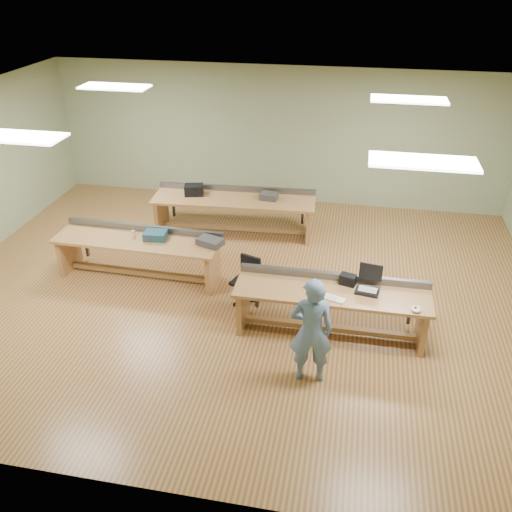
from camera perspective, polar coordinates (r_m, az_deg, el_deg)
name	(u,v)px	position (r m, az deg, el deg)	size (l,w,h in m)	color
floor	(238,290)	(9.23, -1.86, -3.63)	(10.00, 10.00, 0.00)	#A4723E
ceiling	(235,114)	(8.00, -2.21, 14.71)	(10.00, 10.00, 0.00)	silver
wall_back	(277,136)	(12.19, 2.21, 12.53)	(10.00, 0.04, 3.00)	gray
wall_front	(143,384)	(5.29, -11.83, -13.08)	(10.00, 0.04, 3.00)	gray
fluor_panels	(235,116)	(8.01, -2.21, 14.50)	(6.20, 3.50, 0.03)	white
workbench_front	(331,301)	(8.03, 7.93, -4.72)	(2.83, 0.76, 0.86)	#AA7D47
workbench_mid	(139,248)	(9.56, -12.23, 0.79)	(2.89, 0.84, 0.86)	#AA7D47
workbench_back	(234,206)	(10.93, -2.32, 5.25)	(3.27, 1.04, 0.86)	#AA7D47
person	(311,331)	(7.05, 5.83, -7.83)	(0.57, 0.37, 1.55)	slate
laptop_base	(367,291)	(7.96, 11.66, -3.61)	(0.33, 0.27, 0.04)	black
laptop_screen	(371,272)	(7.95, 12.00, -1.64)	(0.33, 0.02, 0.26)	black
keyboard	(331,298)	(7.73, 7.87, -4.36)	(0.42, 0.14, 0.02)	white
trackball_mouse	(416,309)	(7.71, 16.51, -5.37)	(0.13, 0.16, 0.07)	white
camera_bag	(348,280)	(8.05, 9.65, -2.47)	(0.23, 0.15, 0.16)	black
task_chair	(246,287)	(8.77, -1.03, -3.26)	(0.55, 0.55, 0.80)	black
parts_bin_teal	(155,235)	(9.37, -10.54, 2.16)	(0.38, 0.28, 0.13)	#163B49
parts_bin_grey	(210,242)	(9.05, -4.85, 1.50)	(0.42, 0.27, 0.12)	#333335
mug	(149,239)	(9.31, -11.23, 1.75)	(0.11, 0.11, 0.09)	#333335
drinks_can	(133,234)	(9.49, -12.77, 2.27)	(0.07, 0.07, 0.13)	silver
storage_box_back	(194,190)	(11.01, -6.55, 6.93)	(0.37, 0.26, 0.21)	black
tray_back	(269,196)	(10.75, 1.37, 6.31)	(0.33, 0.25, 0.13)	#333335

